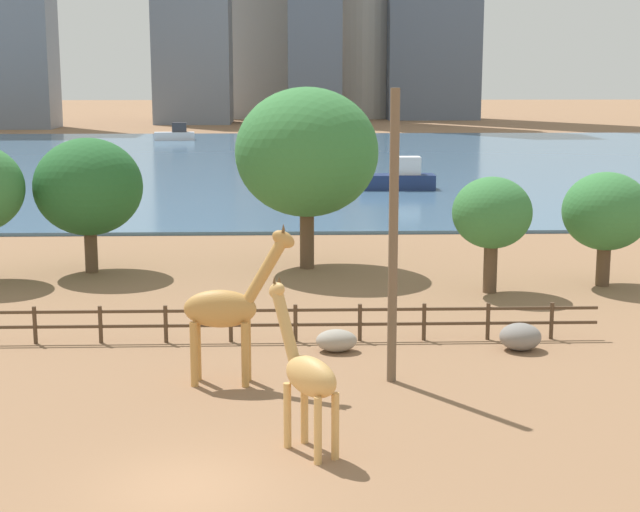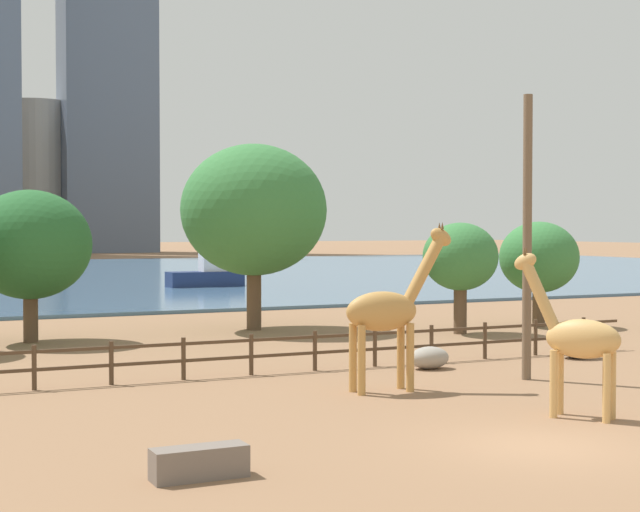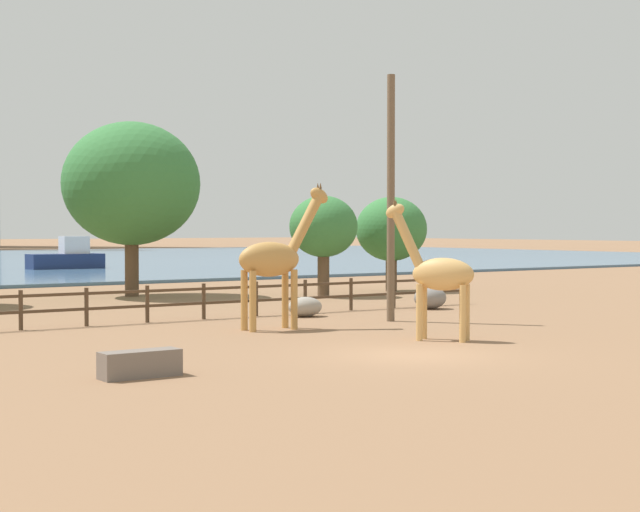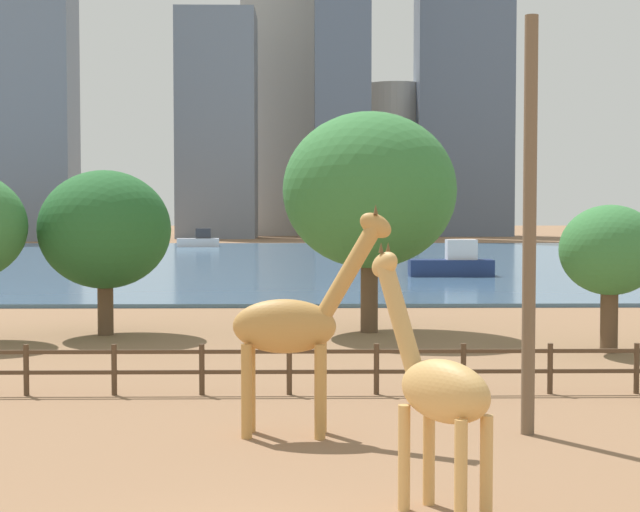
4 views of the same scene
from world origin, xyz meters
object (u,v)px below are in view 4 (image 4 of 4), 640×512
Objects in this scene: boat_ferry at (453,264)px; giraffe_companion at (438,389)px; utility_pole at (530,227)px; boulder_by_pole at (436,389)px; tree_right_small at (610,251)px; tree_left_large at (369,191)px; tree_left_small at (105,230)px; giraffe_tall at (294,326)px; boat_sailboat at (199,240)px.

giraffe_companion is at bearing 81.31° from boat_ferry.
utility_pole reaches higher than boat_ferry.
giraffe_companion is at bearing -97.56° from boulder_by_pole.
giraffe_companion is 52.10m from boat_ferry.
utility_pole is 1.79× the size of tree_right_small.
tree_left_small is at bearing -176.29° from tree_left_large.
giraffe_tall is 0.55× the size of utility_pole.
utility_pole is 5.32m from boulder_by_pole.
boulder_by_pole is at bearing 47.59° from giraffe_tall.
tree_left_large reaches higher than giraffe_companion.
utility_pole is 12.95m from tree_right_small.
tree_left_large is 1.49× the size of boat_ferry.
giraffe_companion is 0.74× the size of boat_ferry.
tree_right_small is at bearing 65.38° from utility_pole.
tree_left_small is (-12.16, 16.47, -0.40)m from utility_pole.
tree_right_small reaches higher than boulder_by_pole.
utility_pole is 6.36× the size of boulder_by_pole.
utility_pole reaches higher than boulder_by_pole.
boulder_by_pole is (-1.50, 3.19, -3.99)m from utility_pole.
tree_left_large is at bearing 84.95° from giraffe_tall.
giraffe_tall is 100.42m from boat_sailboat.
boat_ferry is at bearing 80.81° from boulder_by_pole.
giraffe_tall is at bearing 92.23° from boat_sailboat.
giraffe_tall reaches higher than boulder_by_pole.
boulder_by_pole is 0.22× the size of tree_left_small.
tree_right_small is at bearing 90.14° from boat_ferry.
boat_ferry is (17.59, 29.56, -2.91)m from tree_left_small.
giraffe_tall is 0.85× the size of boat_ferry.
tree_right_small is (7.58, -5.38, -2.10)m from tree_left_large.
tree_left_small is at bearing 128.78° from boulder_by_pole.
giraffe_companion is 0.67× the size of tree_left_small.
utility_pole is (4.90, 0.06, 2.06)m from giraffe_tall.
tree_right_small reaches higher than boat_sailboat.
giraffe_tall is 0.92× the size of boat_sailboat.
boulder_by_pole is 97.69m from boat_sailboat.
giraffe_companion reaches higher than boat_ferry.
boulder_by_pole is 0.28× the size of tree_right_small.
boat_sailboat is (-14.92, 104.97, -1.00)m from giraffe_companion.
utility_pole is 1.54× the size of boat_ferry.
giraffe_companion is at bearing -91.13° from tree_left_large.
giraffe_tall is at bearing -136.31° from boulder_by_pole.
boat_sailboat is (-22.99, 53.52, -0.08)m from boat_ferry.
boat_ferry is 1.08× the size of boat_sailboat.
tree_left_large is at bearing 92.88° from boulder_by_pole.
tree_right_small is 34.37m from boat_ferry.
tree_right_small is (10.28, 11.80, 1.04)m from giraffe_tall.
giraffe_companion is 8.84m from boulder_by_pole.
tree_left_small is at bearing 126.45° from utility_pole.
tree_left_small is 34.52m from boat_ferry.
giraffe_companion reaches higher than boat_sailboat.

